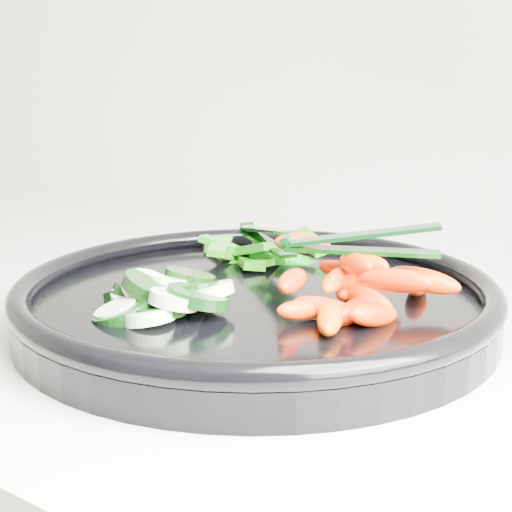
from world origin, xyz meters
The scene contains 6 objects.
veggie_tray centered at (0.70, 1.65, 0.95)m, with size 0.40×0.40×0.04m.
cucumber_pile centered at (0.66, 1.58, 0.96)m, with size 0.13×0.13×0.04m.
carrot_pile centered at (0.78, 1.65, 0.97)m, with size 0.15×0.17×0.06m.
pepper_pile centered at (0.64, 1.73, 0.96)m, with size 0.13×0.11×0.04m.
tong_carrot centered at (0.78, 1.66, 1.00)m, with size 0.11×0.06×0.02m.
tong_pepper centered at (0.65, 1.74, 0.98)m, with size 0.10×0.08×0.02m.
Camera 1 is at (1.00, 1.21, 1.12)m, focal length 50.00 mm.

